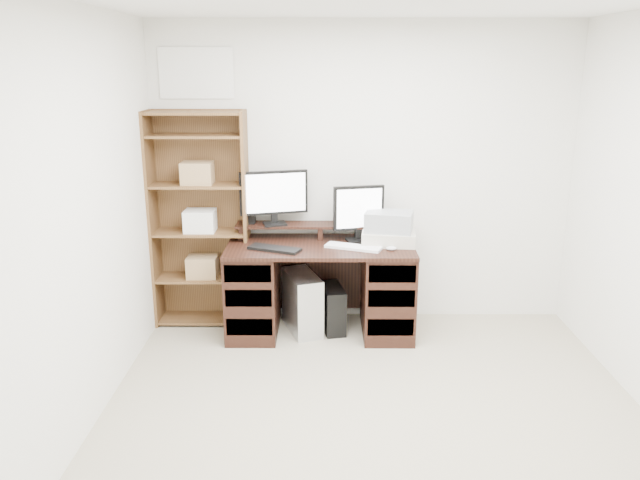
{
  "coord_description": "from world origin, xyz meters",
  "views": [
    {
      "loc": [
        -0.33,
        -3.17,
        2.17
      ],
      "look_at": [
        -0.35,
        1.43,
        0.85
      ],
      "focal_mm": 35.0,
      "sensor_mm": 36.0,
      "label": 1
    }
  ],
  "objects_px": {
    "monitor_small": "(359,211)",
    "tower_silver": "(302,302)",
    "tower_black": "(332,308)",
    "bookshelf": "(201,218)",
    "printer": "(389,237)",
    "desk": "(320,287)",
    "monitor_wide": "(274,195)"
  },
  "relations": [
    {
      "from": "monitor_small",
      "to": "tower_silver",
      "type": "relative_size",
      "value": 0.93
    },
    {
      "from": "desk",
      "to": "bookshelf",
      "type": "relative_size",
      "value": 0.83
    },
    {
      "from": "tower_silver",
      "to": "bookshelf",
      "type": "bearing_deg",
      "value": 148.0
    },
    {
      "from": "bookshelf",
      "to": "desk",
      "type": "bearing_deg",
      "value": -12.05
    },
    {
      "from": "printer",
      "to": "tower_black",
      "type": "relative_size",
      "value": 1.05
    },
    {
      "from": "monitor_small",
      "to": "bookshelf",
      "type": "distance_m",
      "value": 1.32
    },
    {
      "from": "monitor_small",
      "to": "bookshelf",
      "type": "relative_size",
      "value": 0.25
    },
    {
      "from": "desk",
      "to": "bookshelf",
      "type": "xyz_separation_m",
      "value": [
        -1.0,
        0.21,
        0.53
      ]
    },
    {
      "from": "desk",
      "to": "monitor_small",
      "type": "relative_size",
      "value": 3.28
    },
    {
      "from": "printer",
      "to": "bookshelf",
      "type": "xyz_separation_m",
      "value": [
        -1.55,
        0.17,
        0.12
      ]
    },
    {
      "from": "bookshelf",
      "to": "printer",
      "type": "bearing_deg",
      "value": -6.43
    },
    {
      "from": "tower_black",
      "to": "bookshelf",
      "type": "xyz_separation_m",
      "value": [
        -1.1,
        0.19,
        0.73
      ]
    },
    {
      "from": "monitor_small",
      "to": "tower_silver",
      "type": "xyz_separation_m",
      "value": [
        -0.46,
        -0.1,
        -0.75
      ]
    },
    {
      "from": "printer",
      "to": "tower_silver",
      "type": "distance_m",
      "value": 0.9
    },
    {
      "from": "tower_black",
      "to": "bookshelf",
      "type": "bearing_deg",
      "value": 159.36
    },
    {
      "from": "desk",
      "to": "tower_silver",
      "type": "relative_size",
      "value": 3.04
    },
    {
      "from": "tower_silver",
      "to": "tower_black",
      "type": "xyz_separation_m",
      "value": [
        0.25,
        0.01,
        -0.06
      ]
    },
    {
      "from": "tower_silver",
      "to": "tower_black",
      "type": "distance_m",
      "value": 0.26
    },
    {
      "from": "tower_silver",
      "to": "tower_black",
      "type": "relative_size",
      "value": 1.23
    },
    {
      "from": "monitor_small",
      "to": "printer",
      "type": "xyz_separation_m",
      "value": [
        0.24,
        -0.08,
        -0.2
      ]
    },
    {
      "from": "desk",
      "to": "printer",
      "type": "height_order",
      "value": "printer"
    },
    {
      "from": "bookshelf",
      "to": "tower_silver",
      "type": "bearing_deg",
      "value": -13.04
    },
    {
      "from": "monitor_wide",
      "to": "tower_black",
      "type": "height_order",
      "value": "monitor_wide"
    },
    {
      "from": "monitor_wide",
      "to": "printer",
      "type": "xyz_separation_m",
      "value": [
        0.93,
        -0.15,
        -0.32
      ]
    },
    {
      "from": "printer",
      "to": "desk",
      "type": "bearing_deg",
      "value": -169.87
    },
    {
      "from": "tower_black",
      "to": "printer",
      "type": "bearing_deg",
      "value": -9.55
    },
    {
      "from": "monitor_small",
      "to": "monitor_wide",
      "type": "bearing_deg",
      "value": 160.96
    },
    {
      "from": "tower_silver",
      "to": "monitor_wide",
      "type": "bearing_deg",
      "value": 123.95
    },
    {
      "from": "bookshelf",
      "to": "monitor_small",
      "type": "bearing_deg",
      "value": -4.18
    },
    {
      "from": "printer",
      "to": "tower_silver",
      "type": "relative_size",
      "value": 0.86
    },
    {
      "from": "desk",
      "to": "monitor_small",
      "type": "distance_m",
      "value": 0.7
    },
    {
      "from": "monitor_wide",
      "to": "bookshelf",
      "type": "relative_size",
      "value": 0.31
    }
  ]
}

